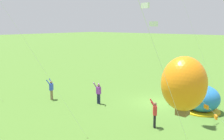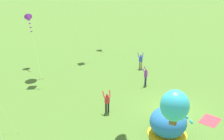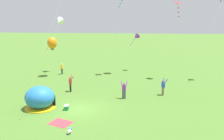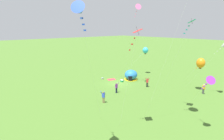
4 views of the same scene
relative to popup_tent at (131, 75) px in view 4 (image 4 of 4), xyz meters
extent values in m
plane|color=#477028|center=(3.76, 0.16, -1.00)|extent=(300.00, 300.00, 0.00)
ellipsoid|color=#2672BF|center=(-0.01, -0.01, 0.05)|extent=(2.70, 2.60, 2.10)
cylinder|color=yellow|center=(-0.01, -0.01, -0.95)|extent=(2.81, 2.81, 0.10)
cube|color=black|center=(1.02, 0.75, -0.45)|extent=(0.57, 0.72, 1.10)
cube|color=#CC333D|center=(3.05, -2.78, -0.99)|extent=(2.02, 1.76, 0.01)
cube|color=#1E8C4C|center=(2.57, -0.09, -0.81)|extent=(0.44, 0.57, 0.38)
cube|color=white|center=(2.57, -0.09, -0.59)|extent=(0.45, 0.58, 0.06)
cylinder|color=white|center=(4.28, -4.35, -0.83)|extent=(0.26, 0.35, 0.22)
sphere|color=beige|center=(4.31, -4.09, -0.80)|extent=(0.19, 0.19, 0.19)
cylinder|color=#3F72CC|center=(4.31, -4.09, -0.71)|extent=(0.24, 0.24, 0.06)
cylinder|color=beige|center=(4.20, -4.22, -0.91)|extent=(0.07, 0.07, 0.17)
cylinder|color=beige|center=(4.39, -4.24, -0.91)|extent=(0.07, 0.07, 0.17)
cylinder|color=navy|center=(4.18, -4.46, -0.93)|extent=(0.09, 0.09, 0.13)
cylinder|color=navy|center=(4.34, -4.48, -0.93)|extent=(0.09, 0.09, 0.13)
cylinder|color=#1E2347|center=(7.43, 3.67, -0.56)|extent=(0.15, 0.15, 0.88)
cylinder|color=#1E2347|center=(7.63, 3.67, -0.56)|extent=(0.15, 0.15, 0.88)
cube|color=purple|center=(7.53, 3.67, 0.18)|extent=(0.38, 0.25, 0.60)
sphere|color=brown|center=(7.53, 3.67, 0.61)|extent=(0.22, 0.22, 0.22)
cylinder|color=purple|center=(7.26, 3.82, 0.65)|extent=(0.14, 0.39, 0.50)
cylinder|color=purple|center=(7.79, 3.81, 0.65)|extent=(0.16, 0.39, 0.50)
cylinder|color=#8C7251|center=(11.63, 5.50, -0.56)|extent=(0.15, 0.15, 0.88)
cylinder|color=#8C7251|center=(11.72, 5.32, -0.56)|extent=(0.15, 0.15, 0.88)
cube|color=blue|center=(11.68, 5.41, 0.18)|extent=(0.39, 0.45, 0.60)
sphere|color=brown|center=(11.68, 5.41, 0.61)|extent=(0.22, 0.22, 0.22)
cylinder|color=blue|center=(11.69, 5.71, 0.65)|extent=(0.36, 0.30, 0.50)
cylinder|color=blue|center=(11.93, 5.24, 0.65)|extent=(0.39, 0.20, 0.50)
cylinder|color=black|center=(1.12, 5.26, -0.56)|extent=(0.15, 0.15, 0.88)
cylinder|color=black|center=(1.24, 5.10, -0.56)|extent=(0.15, 0.15, 0.88)
cube|color=red|center=(1.18, 5.18, 0.18)|extent=(0.42, 0.45, 0.60)
sphere|color=brown|center=(1.18, 5.18, 0.61)|extent=(0.22, 0.22, 0.22)
cylinder|color=red|center=(1.15, 5.48, 0.65)|extent=(0.33, 0.33, 0.50)
cylinder|color=red|center=(1.46, 5.05, 0.65)|extent=(0.38, 0.25, 0.50)
cylinder|color=#4C4C51|center=(-2.97, 13.58, -0.56)|extent=(0.15, 0.15, 0.88)
cylinder|color=#4C4C51|center=(-3.04, 13.40, -0.56)|extent=(0.15, 0.15, 0.88)
cube|color=gold|center=(-3.00, 13.49, 0.18)|extent=(0.35, 0.44, 0.60)
sphere|color=beige|center=(-3.00, 13.49, 0.61)|extent=(0.22, 0.22, 0.22)
cylinder|color=gold|center=(-2.92, 13.73, 0.18)|extent=(0.09, 0.09, 0.58)
cylinder|color=gold|center=(-3.09, 13.26, 0.18)|extent=(0.09, 0.09, 0.58)
cylinder|color=silver|center=(13.92, 12.29, 4.23)|extent=(0.24, 2.00, 10.45)
cylinder|color=brown|center=(14.03, 11.29, -0.97)|extent=(0.03, 0.03, 0.06)
cube|color=red|center=(13.80, 13.29, 9.45)|extent=(1.16, 1.17, 0.37)
cylinder|color=#332314|center=(13.80, 13.29, 9.46)|extent=(0.06, 0.36, 0.78)
cube|color=red|center=(13.84, 12.98, 8.78)|extent=(0.21, 0.13, 0.12)
cube|color=red|center=(13.87, 12.71, 8.20)|extent=(0.21, 0.10, 0.12)
cube|color=red|center=(13.90, 12.45, 7.63)|extent=(0.21, 0.13, 0.12)
cylinder|color=silver|center=(1.11, 0.45, 5.99)|extent=(3.35, 6.32, 13.97)
cylinder|color=brown|center=(-0.56, -2.70, -0.97)|extent=(0.03, 0.03, 0.06)
cone|color=pink|center=(2.78, 3.61, 12.97)|extent=(1.43, 1.46, 1.25)
cube|color=pink|center=(2.58, 3.23, 12.46)|extent=(0.21, 0.11, 0.12)
cube|color=pink|center=(2.42, 2.92, 12.02)|extent=(0.19, 0.18, 0.12)
cube|color=pink|center=(2.25, 2.61, 11.58)|extent=(0.19, 0.18, 0.12)
cylinder|color=silver|center=(17.22, 10.95, 4.94)|extent=(5.33, 4.88, 11.88)
cylinder|color=brown|center=(14.56, 8.52, -0.97)|extent=(0.03, 0.03, 0.06)
cone|color=blue|center=(19.88, 13.39, 10.88)|extent=(1.49, 1.48, 1.21)
cube|color=blue|center=(19.56, 13.10, 10.38)|extent=(0.16, 0.20, 0.12)
cube|color=blue|center=(19.30, 12.86, 9.97)|extent=(0.20, 0.16, 0.12)
cube|color=blue|center=(19.03, 12.61, 9.55)|extent=(0.19, 0.17, 0.12)
cylinder|color=silver|center=(4.88, 11.96, 4.72)|extent=(2.98, 5.55, 11.43)
cylinder|color=brown|center=(3.40, 9.19, -0.97)|extent=(0.03, 0.03, 0.06)
cube|color=teal|center=(6.37, 14.73, 10.43)|extent=(1.05, 0.99, 0.43)
cylinder|color=#332314|center=(6.37, 14.73, 10.44)|extent=(0.18, 0.32, 0.63)
cube|color=teal|center=(6.17, 14.36, 9.92)|extent=(0.21, 0.14, 0.12)
cube|color=teal|center=(6.00, 14.04, 9.50)|extent=(0.20, 0.16, 0.12)
cube|color=teal|center=(5.83, 13.73, 9.07)|extent=(0.20, 0.16, 0.12)
cylinder|color=silver|center=(9.93, 14.18, 6.90)|extent=(1.83, 3.80, 15.78)
cylinder|color=brown|center=(10.84, 12.29, -0.97)|extent=(0.03, 0.03, 0.06)
cylinder|color=silver|center=(-5.46, 10.08, 1.48)|extent=(3.32, 4.30, 4.96)
cylinder|color=brown|center=(-7.11, 7.94, -0.97)|extent=(0.03, 0.03, 0.06)
ellipsoid|color=orange|center=(-3.81, 12.23, 3.96)|extent=(1.39, 1.39, 1.69)
cube|color=brown|center=(-3.81, 12.23, 3.09)|extent=(0.35, 0.35, 0.25)
cube|color=orange|center=(-4.08, 11.88, 3.52)|extent=(0.20, 0.15, 0.12)
cube|color=orange|center=(-4.31, 11.58, 3.16)|extent=(0.19, 0.18, 0.12)
cube|color=orange|center=(-4.53, 11.28, 2.79)|extent=(0.16, 0.20, 0.12)
cylinder|color=silver|center=(6.46, 16.11, 1.79)|extent=(3.47, 3.66, 5.58)
cylinder|color=brown|center=(4.73, 14.28, -0.97)|extent=(0.03, 0.03, 0.06)
cone|color=purple|center=(8.19, 17.93, 4.57)|extent=(1.43, 1.44, 1.17)
cube|color=purple|center=(7.89, 17.61, 4.13)|extent=(0.17, 0.19, 0.12)
cube|color=purple|center=(7.64, 17.34, 3.74)|extent=(0.19, 0.17, 0.12)
cube|color=purple|center=(7.38, 17.07, 3.36)|extent=(0.21, 0.13, 0.12)
cylinder|color=silver|center=(-3.87, 12.60, 3.03)|extent=(0.23, 5.34, 8.05)
cylinder|color=brown|center=(-3.98, 9.93, -0.97)|extent=(0.03, 0.03, 0.06)
cone|color=white|center=(-3.75, 15.27, 7.05)|extent=(1.31, 1.30, 1.48)
cube|color=white|center=(-3.77, 14.84, 6.57)|extent=(0.21, 0.10, 0.12)
cube|color=white|center=(-3.79, 14.47, 6.16)|extent=(0.21, 0.09, 0.12)
cube|color=white|center=(-3.80, 14.11, 5.75)|extent=(0.21, 0.12, 0.12)
cylinder|color=silver|center=(-3.79, -2.60, 1.83)|extent=(4.02, 3.16, 5.65)
cylinder|color=brown|center=(-1.79, -4.18, -0.97)|extent=(0.03, 0.03, 0.06)
ellipsoid|color=#33B7D1|center=(-5.79, -1.03, 4.65)|extent=(1.28, 1.28, 1.43)
cube|color=brown|center=(-5.79, -1.03, 3.85)|extent=(0.32, 0.32, 0.23)
cube|color=#33B7D1|center=(-5.45, -1.30, 4.20)|extent=(0.16, 0.20, 0.12)
cube|color=#33B7D1|center=(-5.16, -1.53, 3.82)|extent=(0.19, 0.17, 0.12)
cube|color=#33B7D1|center=(-4.86, -1.76, 3.44)|extent=(0.20, 0.16, 0.12)
camera|label=1|loc=(-7.05, 19.63, 5.75)|focal=42.00mm
camera|label=2|loc=(-16.08, -2.25, 10.35)|focal=42.00mm
camera|label=3|loc=(9.38, -18.14, 6.81)|focal=35.00mm
camera|label=4|loc=(26.32, 24.06, 9.75)|focal=28.00mm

